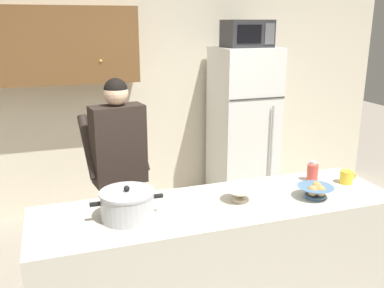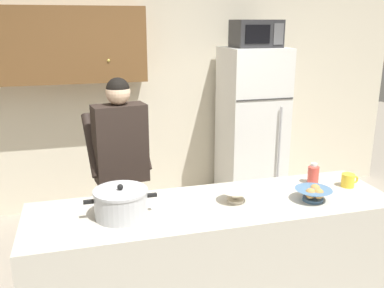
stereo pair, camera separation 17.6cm
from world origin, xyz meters
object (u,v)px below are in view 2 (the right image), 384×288
at_px(refrigerator, 251,129).
at_px(cooking_pot, 121,203).
at_px(bread_bowl, 313,194).
at_px(empty_bowl, 235,195).
at_px(bottle_near_edge, 313,174).
at_px(person_near_pot, 121,154).
at_px(coffee_mug, 348,180).
at_px(microwave, 256,34).

relative_size(refrigerator, cooking_pot, 4.10).
relative_size(bread_bowl, empty_bowl, 1.22).
xyz_separation_m(refrigerator, cooking_pot, (-1.64, -1.87, 0.11)).
bearing_deg(cooking_pot, empty_bowl, 1.55).
distance_m(empty_bowl, bottle_near_edge, 0.68).
xyz_separation_m(person_near_pot, cooking_pot, (-0.10, -0.93, -0.02)).
distance_m(coffee_mug, empty_bowl, 0.87).
xyz_separation_m(person_near_pot, coffee_mug, (1.51, -0.87, -0.06)).
distance_m(bread_bowl, empty_bowl, 0.51).
xyz_separation_m(bread_bowl, bottle_near_edge, (0.16, 0.27, 0.03)).
bearing_deg(coffee_mug, bottle_near_edge, 150.46).
xyz_separation_m(microwave, person_near_pot, (-1.54, -0.92, -0.91)).
distance_m(cooking_pot, coffee_mug, 1.61).
height_order(microwave, empty_bowl, microwave).
distance_m(cooking_pot, bread_bowl, 1.24).
bearing_deg(bottle_near_edge, coffee_mug, -29.54).
bearing_deg(microwave, empty_bowl, -116.23).
distance_m(coffee_mug, bread_bowl, 0.40).
xyz_separation_m(coffee_mug, empty_bowl, (-0.87, -0.04, -0.00)).
relative_size(cooking_pot, bread_bowl, 1.81).
relative_size(microwave, empty_bowl, 2.42).
height_order(refrigerator, bottle_near_edge, refrigerator).
distance_m(refrigerator, bread_bowl, 2.01).
bearing_deg(coffee_mug, microwave, 88.97).
bearing_deg(coffee_mug, cooking_pot, -178.04).
relative_size(microwave, person_near_pot, 0.29).
bearing_deg(microwave, bottle_near_edge, -98.22).
relative_size(cooking_pot, coffee_mug, 3.33).
height_order(person_near_pot, cooking_pot, person_near_pot).
distance_m(refrigerator, empty_bowl, 2.06).
height_order(cooking_pot, coffee_mug, cooking_pot).
bearing_deg(empty_bowl, bread_bowl, -13.64).
bearing_deg(refrigerator, person_near_pot, -148.61).
bearing_deg(bottle_near_edge, empty_bowl, -166.85).
relative_size(cooking_pot, empty_bowl, 2.20).
height_order(refrigerator, person_near_pot, refrigerator).
xyz_separation_m(microwave, bottle_near_edge, (-0.24, -1.67, -0.93)).
bearing_deg(bottle_near_edge, person_near_pot, 149.90).
relative_size(cooking_pot, bottle_near_edge, 2.81).
distance_m(microwave, person_near_pot, 2.01).
bearing_deg(bread_bowl, empty_bowl, 166.36).
height_order(refrigerator, bread_bowl, refrigerator).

